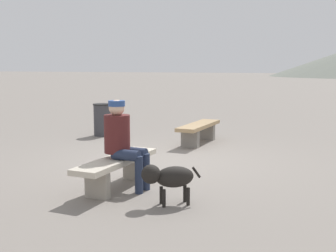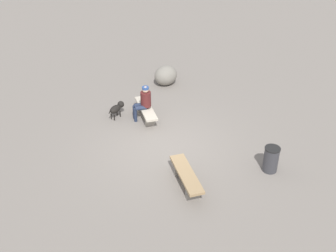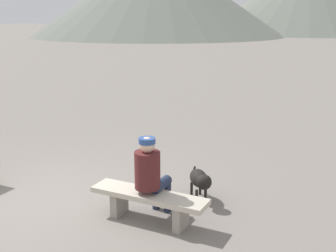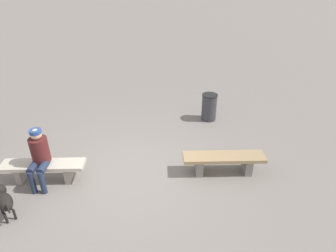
% 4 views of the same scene
% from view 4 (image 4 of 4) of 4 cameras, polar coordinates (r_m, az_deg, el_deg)
% --- Properties ---
extents(ground, '(210.00, 210.00, 0.06)m').
position_cam_4_polar(ground, '(6.57, -6.71, -9.59)').
color(ground, gray).
extents(bench_left, '(1.76, 0.44, 0.44)m').
position_cam_4_polar(bench_left, '(6.51, 10.76, -6.60)').
color(bench_left, gray).
rests_on(bench_left, ground).
extents(bench_right, '(1.71, 0.42, 0.43)m').
position_cam_4_polar(bench_right, '(6.69, -23.06, -7.48)').
color(bench_right, gray).
rests_on(bench_right, ground).
extents(seated_person, '(0.37, 0.64, 1.24)m').
position_cam_4_polar(seated_person, '(6.42, -23.83, -4.98)').
color(seated_person, '#511E1E').
rests_on(seated_person, ground).
extents(dog, '(0.55, 0.63, 0.52)m').
position_cam_4_polar(dog, '(6.16, -29.40, -12.24)').
color(dog, black).
rests_on(dog, ground).
extents(trash_bin, '(0.45, 0.45, 0.79)m').
position_cam_4_polar(trash_bin, '(8.64, 8.00, 3.66)').
color(trash_bin, '#38383D').
rests_on(trash_bin, ground).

